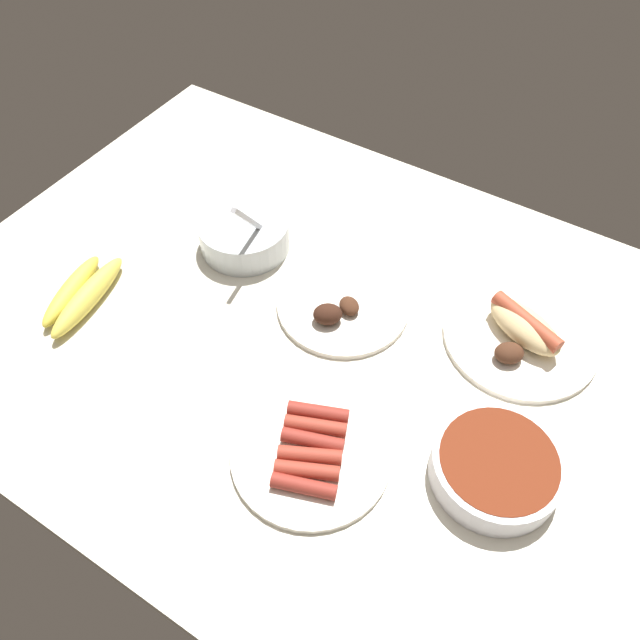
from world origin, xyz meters
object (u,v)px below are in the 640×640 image
object	(u,v)px
plate_grilled_meat	(342,305)
plate_hotdog_assembled	(522,333)
bowl_chili	(496,466)
banana_bunch	(81,294)
bowl_coleslaw	(244,232)
plate_sausages	(311,451)

from	to	relation	value
plate_grilled_meat	plate_hotdog_assembled	xyz separation A→B (cm)	(26.68, 9.07, 0.98)
bowl_chili	plate_hotdog_assembled	world-z (taller)	plate_hotdog_assembled
banana_bunch	bowl_coleslaw	bearing A→B (deg)	58.90
bowl_coleslaw	banana_bunch	world-z (taller)	bowl_coleslaw
bowl_chili	plate_grilled_meat	world-z (taller)	bowl_chili
bowl_chili	plate_sausages	size ratio (longest dim) A/B	0.78
plate_grilled_meat	plate_sausages	size ratio (longest dim) A/B	0.97
bowl_chili	plate_grilled_meat	xyz separation A→B (cm)	(-31.81, 14.37, -1.79)
plate_grilled_meat	banana_bunch	distance (cm)	42.18
bowl_coleslaw	plate_sausages	world-z (taller)	bowl_coleslaw
bowl_coleslaw	banana_bunch	bearing A→B (deg)	-121.10
bowl_chili	plate_grilled_meat	bearing A→B (deg)	155.69
plate_grilled_meat	banana_bunch	size ratio (longest dim) A/B	1.14
banana_bunch	bowl_chili	bearing A→B (deg)	5.50
bowl_coleslaw	plate_grilled_meat	bearing A→B (deg)	-9.26
bowl_chili	plate_hotdog_assembled	size ratio (longest dim) A/B	0.71
bowl_chili	bowl_coleslaw	bearing A→B (deg)	161.51
bowl_chili	banana_bunch	distance (cm)	68.73
plate_hotdog_assembled	bowl_coleslaw	distance (cm)	48.82
bowl_coleslaw	plate_hotdog_assembled	bearing A→B (deg)	6.48
plate_grilled_meat	bowl_coleslaw	world-z (taller)	bowl_coleslaw
plate_hotdog_assembled	plate_sausages	bearing A→B (deg)	-116.68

